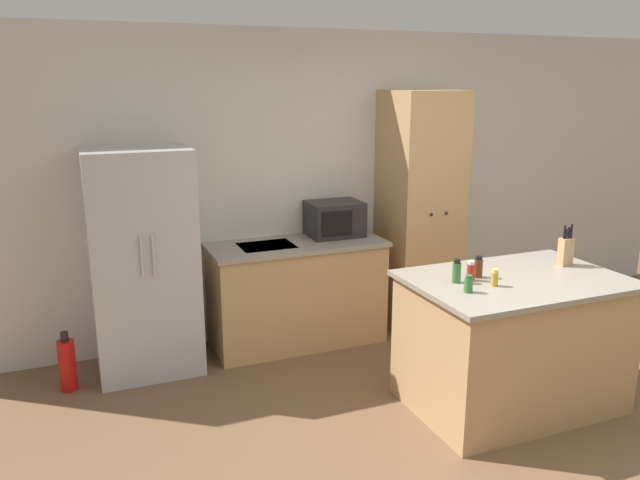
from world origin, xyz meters
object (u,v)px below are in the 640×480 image
(spice_bottle_short_red, at_px, (471,271))
(spice_bottle_pale_salt, at_px, (457,272))
(knife_block, at_px, (566,251))
(fire_extinguisher, at_px, (67,364))
(pantry_cabinet, at_px, (420,212))
(spice_bottle_amber_oil, at_px, (478,267))
(spice_bottle_green_herb, at_px, (468,284))
(refrigerator, at_px, (143,262))
(spice_bottle_tall_dark, at_px, (495,278))
(microwave, at_px, (335,219))

(spice_bottle_short_red, bearing_deg, spice_bottle_pale_salt, -179.05)
(knife_block, xyz_separation_m, fire_extinguisher, (-3.33, 1.24, -0.82))
(pantry_cabinet, bearing_deg, spice_bottle_amber_oil, -105.85)
(pantry_cabinet, height_order, spice_bottle_green_herb, pantry_cabinet)
(refrigerator, xyz_separation_m, pantry_cabinet, (2.40, 0.01, 0.20))
(pantry_cabinet, distance_m, spice_bottle_tall_dark, 1.67)
(spice_bottle_green_herb, height_order, spice_bottle_pale_salt, spice_bottle_pale_salt)
(spice_bottle_short_red, bearing_deg, spice_bottle_tall_dark, -65.36)
(refrigerator, distance_m, spice_bottle_pale_salt, 2.31)
(refrigerator, distance_m, fire_extinguisher, 0.90)
(refrigerator, relative_size, knife_block, 5.75)
(microwave, height_order, spice_bottle_pale_salt, microwave)
(pantry_cabinet, bearing_deg, knife_block, -76.76)
(spice_bottle_tall_dark, height_order, spice_bottle_amber_oil, spice_bottle_amber_oil)
(spice_bottle_pale_salt, bearing_deg, refrigerator, 141.28)
(spice_bottle_short_red, bearing_deg, fire_extinguisher, 152.96)
(knife_block, bearing_deg, spice_bottle_short_red, -177.45)
(knife_block, distance_m, spice_bottle_tall_dark, 0.78)
(spice_bottle_short_red, distance_m, spice_bottle_pale_salt, 0.11)
(pantry_cabinet, xyz_separation_m, spice_bottle_pale_salt, (-0.60, -1.46, -0.07))
(spice_bottle_tall_dark, relative_size, spice_bottle_short_red, 0.85)
(spice_bottle_amber_oil, height_order, fire_extinguisher, spice_bottle_amber_oil)
(spice_bottle_short_red, relative_size, spice_bottle_pale_salt, 0.83)
(spice_bottle_tall_dark, bearing_deg, spice_bottle_short_red, 114.64)
(spice_bottle_green_herb, xyz_separation_m, fire_extinguisher, (-2.35, 1.47, -0.76))
(spice_bottle_amber_oil, relative_size, spice_bottle_green_herb, 1.35)
(spice_bottle_short_red, relative_size, spice_bottle_amber_oil, 0.88)
(knife_block, bearing_deg, spice_bottle_amber_oil, 179.93)
(spice_bottle_green_herb, xyz_separation_m, spice_bottle_pale_salt, (0.04, 0.19, 0.02))
(refrigerator, height_order, knife_block, refrigerator)
(microwave, relative_size, spice_bottle_pale_salt, 2.86)
(spice_bottle_pale_salt, xyz_separation_m, fire_extinguisher, (-2.40, 1.28, -0.79))
(knife_block, xyz_separation_m, spice_bottle_short_red, (-0.82, -0.04, -0.05))
(spice_bottle_tall_dark, relative_size, spice_bottle_pale_salt, 0.71)
(microwave, relative_size, spice_bottle_short_red, 3.44)
(refrigerator, height_order, spice_bottle_short_red, refrigerator)
(spice_bottle_short_red, xyz_separation_m, spice_bottle_pale_salt, (-0.11, -0.00, 0.01))
(knife_block, bearing_deg, microwave, 126.08)
(fire_extinguisher, bearing_deg, refrigerator, 15.28)
(spice_bottle_green_herb, relative_size, fire_extinguisher, 0.25)
(spice_bottle_amber_oil, distance_m, spice_bottle_green_herb, 0.33)
(pantry_cabinet, relative_size, fire_extinguisher, 4.69)
(knife_block, relative_size, spice_bottle_amber_oil, 1.99)
(refrigerator, bearing_deg, spice_bottle_amber_oil, -35.12)
(refrigerator, bearing_deg, fire_extinguisher, -164.72)
(spice_bottle_green_herb, bearing_deg, knife_block, 13.25)
(pantry_cabinet, xyz_separation_m, microwave, (-0.78, 0.10, -0.02))
(pantry_cabinet, distance_m, spice_bottle_short_red, 1.54)
(spice_bottle_green_herb, bearing_deg, fire_extinguisher, 147.95)
(knife_block, height_order, spice_bottle_green_herb, knife_block)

